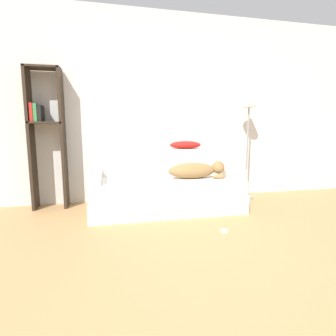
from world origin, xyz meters
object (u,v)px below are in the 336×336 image
Objects in this scene: power_adapter at (224,231)px; dog at (197,170)px; throw_pillow at (185,145)px; bookshelf at (46,132)px; laptop at (150,179)px; couch at (166,194)px; floor_lamp at (249,114)px.

dog is at bearing 92.67° from power_adapter.
throw_pillow is 1.46m from power_adapter.
throw_pillow is (-0.04, 0.40, 0.30)m from dog.
laptop is at bearing -20.28° from bookshelf.
couch is 1.22× the size of floor_lamp.
floor_lamp is at bearing 16.35° from laptop.
floor_lamp is at bearing 53.36° from power_adapter.
throw_pillow is at bearing -3.13° from bookshelf.
couch is 0.79m from throw_pillow.
couch is 34.17× the size of power_adapter.
power_adapter is (0.42, -0.87, -0.19)m from couch.
power_adapter is (1.93, -1.31, -1.00)m from bookshelf.
floor_lamp is 27.90× the size of power_adapter.
floor_lamp is at bearing -0.63° from throw_pillow.
throw_pillow reaches higher than power_adapter.
dog is 1.26m from floor_lamp.
bookshelf is (-1.29, 0.48, 0.59)m from laptop.
laptop is 1.50m from bookshelf.
floor_lamp is (1.31, 0.33, 1.07)m from couch.
throw_pillow is at bearing 36.53° from laptop.
couch is 0.98m from power_adapter.
laptop is (-0.60, 0.03, -0.10)m from dog.
bookshelf is (-1.86, 0.10, 0.19)m from throw_pillow.
couch is at bearing 12.62° from laptop.
dog is at bearing 0.15° from laptop.
throw_pillow is 1.06m from floor_lamp.
laptop is at bearing -146.35° from throw_pillow.
bookshelf is at bearing 165.03° from dog.
couch is 0.31m from laptop.
bookshelf is at bearing 145.93° from power_adapter.
dog is at bearing -14.97° from bookshelf.
floor_lamp is 1.95m from power_adapter.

